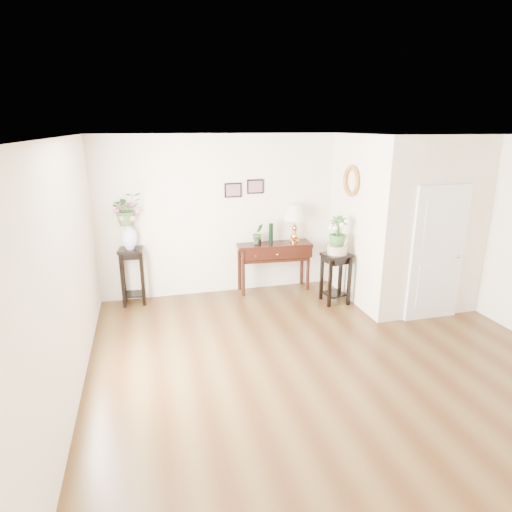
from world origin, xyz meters
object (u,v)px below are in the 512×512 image
object	(u,v)px
console_table	(274,267)
plant_stand_b	(335,278)
table_lamp	(295,223)
plant_stand_a	(133,276)

from	to	relation	value
console_table	plant_stand_b	xyz separation A→B (m)	(0.84, -0.83, -0.01)
table_lamp	plant_stand_a	xyz separation A→B (m)	(-2.88, 0.00, -0.76)
console_table	plant_stand_a	bearing A→B (deg)	-175.91
console_table	table_lamp	distance (m)	0.89
table_lamp	plant_stand_b	distance (m)	1.24
table_lamp	plant_stand_b	xyz separation A→B (m)	(0.46, -0.83, -0.81)
console_table	table_lamp	size ratio (longest dim) A/B	1.93
table_lamp	plant_stand_a	world-z (taller)	table_lamp
console_table	plant_stand_b	size ratio (longest dim) A/B	1.54
plant_stand_b	console_table	bearing A→B (deg)	135.61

